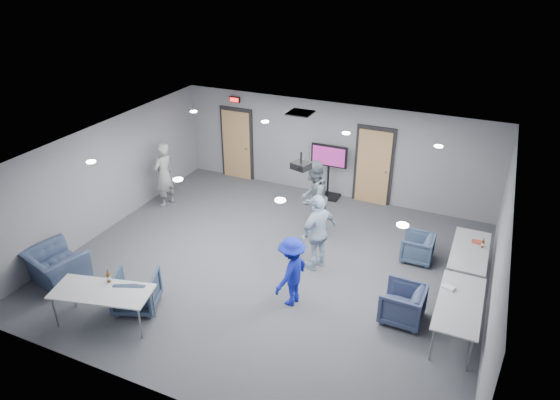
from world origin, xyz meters
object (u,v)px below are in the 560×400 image
at_px(chair_right_b, 402,304).
at_px(chair_front_a, 136,291).
at_px(table_right_a, 470,251).
at_px(bottle_front, 108,277).
at_px(projector, 301,166).
at_px(person_b, 313,199).
at_px(table_front_left, 102,293).
at_px(tv_stand, 328,168).
at_px(chair_right_a, 417,248).
at_px(table_right_b, 460,304).
at_px(chair_front_b, 56,267).
at_px(person_a, 164,175).
at_px(bottle_right, 483,244).
at_px(person_c, 318,232).
at_px(person_d, 291,272).

bearing_deg(chair_right_b, chair_front_a, -68.71).
relative_size(table_right_a, bottle_front, 6.39).
height_order(chair_right_b, projector, projector).
xyz_separation_m(person_b, table_front_left, (-2.38, -4.68, -0.28)).
xyz_separation_m(tv_stand, projector, (0.53, -3.45, 1.52)).
xyz_separation_m(table_right_a, projector, (-3.47, -0.95, 1.72)).
bearing_deg(person_b, chair_right_a, 91.05).
height_order(table_right_b, tv_stand, tv_stand).
bearing_deg(person_b, chair_front_a, -23.47).
bearing_deg(projector, table_right_a, 32.03).
height_order(table_right_a, table_right_b, same).
bearing_deg(chair_front_b, projector, -133.77).
height_order(person_a, bottle_right, person_a).
relative_size(person_c, table_right_b, 0.96).
height_order(table_right_b, projector, projector).
distance_m(chair_front_b, table_right_a, 8.71).
bearing_deg(chair_right_a, person_d, -38.56).
distance_m(chair_front_a, table_front_left, 0.72).
relative_size(person_a, chair_right_b, 2.26).
distance_m(chair_right_a, table_right_a, 1.20).
bearing_deg(bottle_front, chair_right_b, 22.06).
bearing_deg(person_d, person_c, -171.04).
xyz_separation_m(person_a, table_right_a, (7.90, -0.24, -0.22)).
relative_size(chair_front_a, bottle_right, 3.61).
relative_size(person_a, chair_front_a, 2.16).
xyz_separation_m(table_right_b, table_front_left, (-6.07, -2.35, -0.00)).
bearing_deg(chair_front_b, person_b, -121.00).
relative_size(chair_front_a, table_right_b, 0.45).
xyz_separation_m(person_b, projector, (0.22, -1.38, 1.44)).
relative_size(bottle_right, projector, 0.55).
bearing_deg(person_d, table_right_b, 107.23).
distance_m(table_right_a, table_front_left, 7.41).
xyz_separation_m(person_b, bottle_front, (-2.44, -4.41, -0.13)).
xyz_separation_m(person_d, chair_front_a, (-2.71, -1.38, -0.36)).
distance_m(table_right_b, tv_stand, 5.95).
distance_m(chair_front_b, table_front_left, 1.95).
height_order(chair_front_a, tv_stand, tv_stand).
bearing_deg(person_d, table_front_left, -45.97).
height_order(chair_front_a, chair_front_b, chair_front_a).
bearing_deg(bottle_right, tv_stand, 151.36).
height_order(chair_front_b, table_right_b, chair_front_b).
bearing_deg(tv_stand, chair_front_b, -122.36).
xyz_separation_m(person_a, person_d, (4.79, -2.51, -0.16)).
relative_size(person_a, tv_stand, 1.15).
bearing_deg(projector, table_right_b, 1.44).
distance_m(bottle_right, projector, 4.18).
distance_m(person_d, chair_front_a, 3.06).
relative_size(chair_front_b, bottle_right, 5.00).
bearing_deg(person_d, person_b, -157.33).
bearing_deg(person_b, bottle_right, 90.50).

